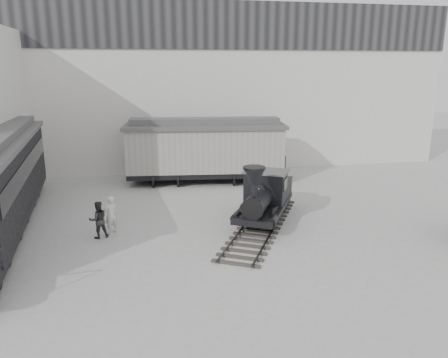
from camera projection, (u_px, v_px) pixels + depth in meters
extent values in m
plane|color=#9E9E9B|center=(263.00, 254.00, 16.75)|extent=(90.00, 90.00, 0.00)
cube|color=silver|center=(203.00, 88.00, 29.61)|extent=(34.00, 2.40, 11.00)
cube|color=#232326|center=(206.00, 25.00, 27.41)|extent=(34.00, 0.12, 3.00)
cube|color=#3F3935|center=(260.00, 226.00, 19.48)|extent=(5.66, 8.30, 0.15)
cube|color=#2D2D30|center=(246.00, 223.00, 19.66)|extent=(4.11, 7.45, 0.06)
cube|color=#2D2D30|center=(275.00, 226.00, 19.28)|extent=(4.11, 7.45, 0.06)
cylinder|color=black|center=(242.00, 215.00, 19.12)|extent=(0.58, 0.94, 1.01)
cylinder|color=black|center=(274.00, 218.00, 18.70)|extent=(0.58, 0.94, 1.01)
cylinder|color=black|center=(249.00, 207.00, 20.22)|extent=(0.58, 0.94, 1.01)
cylinder|color=black|center=(279.00, 210.00, 19.81)|extent=(0.58, 0.94, 1.01)
cube|color=black|center=(261.00, 210.00, 19.43)|extent=(3.20, 3.78, 0.26)
cylinder|color=black|center=(258.00, 202.00, 18.69)|extent=(1.82, 2.29, 0.92)
cylinder|color=black|center=(254.00, 191.00, 17.75)|extent=(0.32, 0.32, 0.55)
cone|color=black|center=(254.00, 177.00, 17.60)|extent=(1.20, 1.20, 0.64)
sphere|color=black|center=(260.00, 190.00, 18.92)|extent=(0.48, 0.48, 0.48)
cube|color=black|center=(266.00, 187.00, 19.99)|extent=(2.17, 1.95, 1.42)
cube|color=#525252|center=(266.00, 171.00, 19.80)|extent=(2.42, 2.20, 0.07)
cube|color=black|center=(272.00, 188.00, 21.64)|extent=(2.33, 2.40, 0.83)
cylinder|color=black|center=(167.00, 176.00, 26.87)|extent=(2.16, 1.06, 0.83)
cylinder|color=black|center=(244.00, 174.00, 27.24)|extent=(2.16, 1.06, 0.83)
cube|color=black|center=(205.00, 172.00, 27.01)|extent=(9.58, 3.64, 0.31)
cube|color=#A7A298|center=(205.00, 149.00, 26.64)|extent=(9.59, 3.74, 2.59)
cube|color=#525252|center=(205.00, 126.00, 26.29)|extent=(9.93, 4.09, 0.21)
cube|color=#525252|center=(205.00, 121.00, 26.21)|extent=(9.01, 2.25, 0.37)
cylinder|color=black|center=(11.00, 195.00, 22.81)|extent=(2.43, 1.10, 0.90)
cube|color=black|center=(27.00, 167.00, 19.07)|extent=(1.10, 11.95, 0.80)
imported|color=silver|center=(111.00, 215.00, 18.63)|extent=(0.72, 0.67, 1.66)
imported|color=#2C2C2C|center=(98.00, 220.00, 18.14)|extent=(0.91, 0.80, 1.58)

